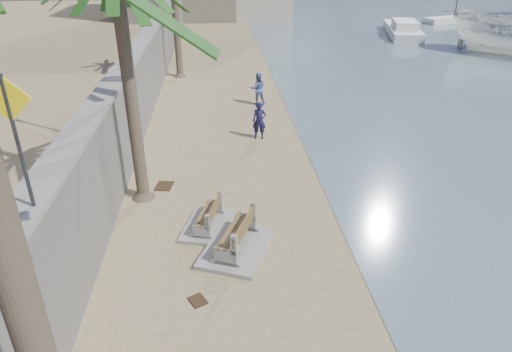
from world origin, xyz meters
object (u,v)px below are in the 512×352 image
yacht_far (402,31)px  sailboat_west (454,19)px  person_a (259,118)px  person_b (258,87)px  bench_near (236,237)px  bench_far (208,217)px

yacht_far → sailboat_west: (8.60, 7.11, -0.01)m
person_a → sailboat_west: (24.49, 31.46, -0.61)m
person_b → yacht_far: person_b is taller
person_b → sailboat_west: bearing=-136.4°
bench_near → bench_far: bearing=123.6°
bench_near → sailboat_west: 47.42m
yacht_far → person_b: bearing=154.4°
bench_near → sailboat_west: sailboat_west is taller
bench_near → bench_far: bench_near is taller
bench_far → yacht_far: yacht_far is taller
bench_far → person_b: size_ratio=1.19×
person_a → yacht_far: 29.08m
person_b → yacht_far: size_ratio=0.21×
bench_near → yacht_far: yacht_far is taller
person_a → sailboat_west: 39.87m
person_a → yacht_far: bearing=64.5°
bench_far → person_b: 12.17m
bench_far → person_a: (2.24, 7.03, 0.59)m
bench_far → person_a: 7.40m
bench_far → person_a: bearing=72.3°
sailboat_west → bench_near: bearing=-123.1°
bench_near → sailboat_west: size_ratio=0.25×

